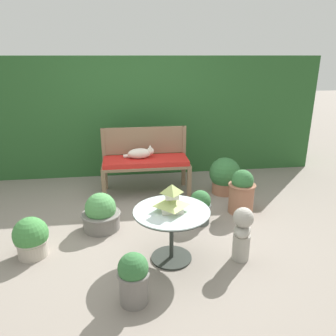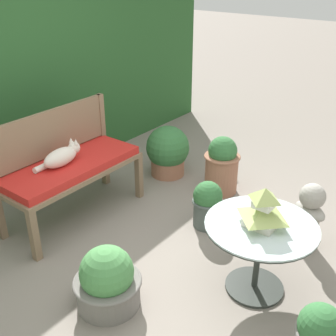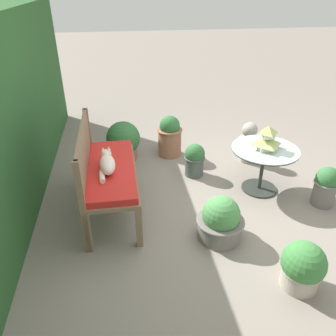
% 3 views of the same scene
% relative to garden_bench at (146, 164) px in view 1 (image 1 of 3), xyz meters
% --- Properties ---
extents(ground, '(30.00, 30.00, 0.00)m').
position_rel_garden_bench_xyz_m(ground, '(-0.09, -1.19, -0.48)').
color(ground, gray).
extents(foliage_hedge_back, '(6.40, 0.84, 2.02)m').
position_rel_garden_bench_xyz_m(foliage_hedge_back, '(-0.09, 1.26, 0.53)').
color(foliage_hedge_back, '#285628').
rests_on(foliage_hedge_back, ground).
extents(garden_bench, '(1.31, 0.54, 0.55)m').
position_rel_garden_bench_xyz_m(garden_bench, '(0.00, 0.00, 0.00)').
color(garden_bench, '#7F664C').
rests_on(garden_bench, ground).
extents(bench_backrest, '(1.31, 0.06, 0.98)m').
position_rel_garden_bench_xyz_m(bench_backrest, '(-0.00, 0.25, 0.23)').
color(bench_backrest, '#7F664C').
rests_on(bench_backrest, ground).
extents(cat, '(0.47, 0.18, 0.20)m').
position_rel_garden_bench_xyz_m(cat, '(-0.08, 0.03, 0.16)').
color(cat, silver).
rests_on(cat, garden_bench).
extents(patio_table, '(0.78, 0.78, 0.56)m').
position_rel_garden_bench_xyz_m(patio_table, '(0.14, -1.78, -0.03)').
color(patio_table, '#2D332D').
rests_on(patio_table, ground).
extents(pagoda_birdhouse, '(0.28, 0.28, 0.28)m').
position_rel_garden_bench_xyz_m(pagoda_birdhouse, '(0.14, -1.78, 0.20)').
color(pagoda_birdhouse, silver).
rests_on(pagoda_birdhouse, patio_table).
extents(garden_bust, '(0.28, 0.34, 0.59)m').
position_rel_garden_bench_xyz_m(garden_bust, '(0.85, -1.88, -0.15)').
color(garden_bust, '#A39E93').
rests_on(garden_bust, ground).
extents(potted_plant_table_far, '(0.28, 0.28, 0.48)m').
position_rel_garden_bench_xyz_m(potted_plant_table_far, '(-0.27, -2.37, -0.23)').
color(potted_plant_table_far, slate).
rests_on(potted_plant_table_far, ground).
extents(potted_plant_bench_right, '(0.36, 0.36, 0.44)m').
position_rel_garden_bench_xyz_m(potted_plant_bench_right, '(-1.32, -1.53, -0.26)').
color(potted_plant_bench_right, '#ADA393').
rests_on(potted_plant_bench_right, ground).
extents(potted_plant_hedge_corner, '(0.37, 0.37, 0.60)m').
position_rel_garden_bench_xyz_m(potted_plant_hedge_corner, '(1.22, -0.83, -0.18)').
color(potted_plant_hedge_corner, '#9E664C').
rests_on(potted_plant_hedge_corner, ground).
extents(potted_plant_patio_mid, '(0.47, 0.47, 0.56)m').
position_rel_garden_bench_xyz_m(potted_plant_patio_mid, '(1.19, -0.16, -0.20)').
color(potted_plant_patio_mid, '#9E664C').
rests_on(potted_plant_patio_mid, ground).
extents(potted_plant_path_edge, '(0.28, 0.28, 0.44)m').
position_rel_garden_bench_xyz_m(potted_plant_path_edge, '(0.61, -1.06, -0.25)').
color(potted_plant_path_edge, '#4C5651').
rests_on(potted_plant_path_edge, ground).
extents(potted_plant_bench_left, '(0.48, 0.48, 0.46)m').
position_rel_garden_bench_xyz_m(potted_plant_bench_left, '(-0.63, -1.04, -0.27)').
color(potted_plant_bench_left, slate).
rests_on(potted_plant_bench_left, ground).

